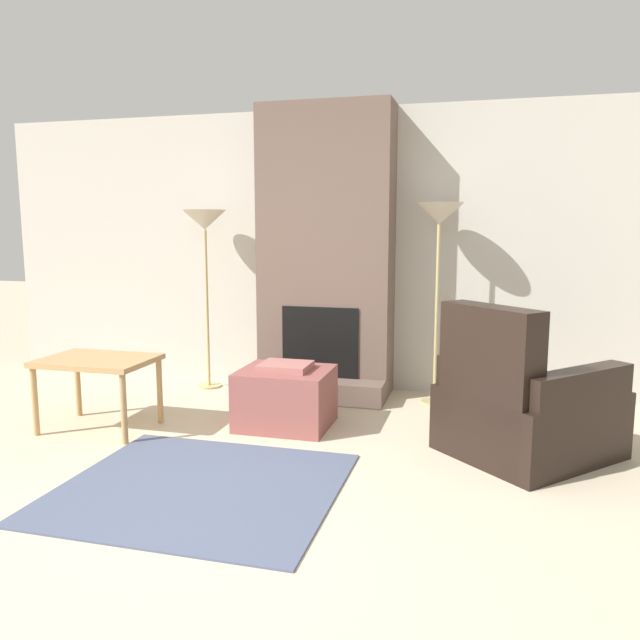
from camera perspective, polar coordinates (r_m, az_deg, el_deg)
ground_plane at (r=3.37m, az=-12.39°, el=-18.70°), size 24.00×24.00×0.00m
wall_back at (r=5.93m, az=1.17°, el=6.34°), size 6.90×0.06×2.60m
fireplace at (r=5.68m, az=0.53°, el=5.68°), size 1.20×0.70×2.60m
ottoman at (r=4.84m, az=-3.17°, el=-7.02°), size 0.69×0.59×0.50m
armchair at (r=4.42m, az=17.94°, el=-7.89°), size 1.32×1.33×1.04m
side_table at (r=4.99m, az=-19.67°, el=-4.04°), size 0.82×0.58×0.55m
floor_lamp_left at (r=5.94m, az=-10.49°, el=8.22°), size 0.40×0.40×1.68m
floor_lamp_right at (r=5.38m, az=10.84°, el=8.64°), size 0.40×0.40×1.73m
area_rug at (r=3.88m, az=-10.90°, el=-14.75°), size 1.62×1.47×0.01m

